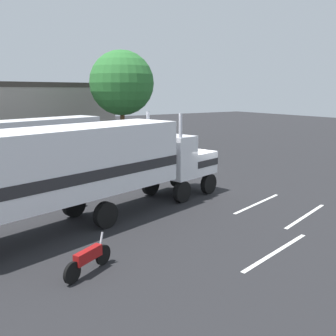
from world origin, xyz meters
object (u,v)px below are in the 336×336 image
Objects in this scene: parked_bus at (34,137)px; motorcycle at (89,259)px; person_bystander at (72,189)px; semi_truck at (89,164)px; tree_left at (122,83)px.

parked_bus is 20.09m from motorcycle.
person_bystander reaches higher than motorcycle.
motorcycle is (-1.99, -4.55, -2.04)m from semi_truck.
person_bystander is at bearing -123.91° from tree_left.
semi_truck is 1.52× the size of tree_left.
semi_truck is at bearing 66.40° from motorcycle.
semi_truck is 15.23m from parked_bus.
tree_left is at bearing 56.09° from person_bystander.
parked_bus is 5.88× the size of motorcycle.
tree_left reaches higher than semi_truck.
person_bystander is 0.14× the size of parked_bus.
parked_bus is at bearing 83.44° from semi_truck.
tree_left reaches higher than parked_bus.
person_bystander is at bearing 89.52° from semi_truck.
semi_truck reaches higher than person_bystander.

